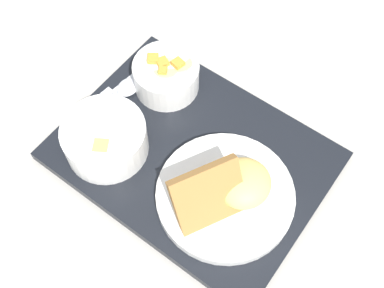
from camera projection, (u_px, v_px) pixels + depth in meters
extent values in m
plane|color=#ADA89E|center=(192.00, 159.00, 0.80)|extent=(4.00, 4.00, 0.00)
cube|color=black|center=(192.00, 156.00, 0.79)|extent=(0.45, 0.36, 0.02)
cylinder|color=white|center=(166.00, 76.00, 0.82)|extent=(0.11, 0.11, 0.06)
torus|color=white|center=(166.00, 67.00, 0.80)|extent=(0.11, 0.11, 0.01)
cylinder|color=#A8D184|center=(163.00, 67.00, 0.81)|extent=(0.06, 0.06, 0.01)
cylinder|color=#A8D184|center=(166.00, 69.00, 0.80)|extent=(0.06, 0.06, 0.01)
cylinder|color=#A8D184|center=(181.00, 65.00, 0.80)|extent=(0.05, 0.05, 0.02)
cylinder|color=#A8D184|center=(169.00, 67.00, 0.80)|extent=(0.03, 0.04, 0.02)
cylinder|color=#A8D184|center=(164.00, 71.00, 0.80)|extent=(0.06, 0.06, 0.02)
cube|color=orange|center=(153.00, 60.00, 0.80)|extent=(0.03, 0.03, 0.02)
cube|color=orange|center=(162.00, 63.00, 0.80)|extent=(0.02, 0.02, 0.01)
cube|color=orange|center=(178.00, 65.00, 0.80)|extent=(0.02, 0.02, 0.02)
cube|color=orange|center=(163.00, 72.00, 0.79)|extent=(0.02, 0.02, 0.01)
cylinder|color=white|center=(105.00, 139.00, 0.76)|extent=(0.13, 0.13, 0.06)
torus|color=white|center=(103.00, 130.00, 0.74)|extent=(0.13, 0.13, 0.01)
cylinder|color=#B29342|center=(104.00, 136.00, 0.75)|extent=(0.11, 0.11, 0.04)
cube|color=#D1B75B|center=(101.00, 147.00, 0.72)|extent=(0.03, 0.03, 0.02)
cylinder|color=white|center=(225.00, 196.00, 0.73)|extent=(0.21, 0.21, 0.02)
ellipsoid|color=#EFC666|center=(242.00, 184.00, 0.71)|extent=(0.09, 0.09, 0.04)
cube|color=#A37038|center=(210.00, 199.00, 0.69)|extent=(0.10, 0.12, 0.10)
cube|color=silver|center=(133.00, 77.00, 0.85)|extent=(0.01, 0.10, 0.00)
cube|color=silver|center=(96.00, 105.00, 0.82)|extent=(0.02, 0.08, 0.02)
ellipsoid|color=silver|center=(128.00, 87.00, 0.84)|extent=(0.04, 0.05, 0.01)
cube|color=silver|center=(105.00, 113.00, 0.81)|extent=(0.02, 0.09, 0.01)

